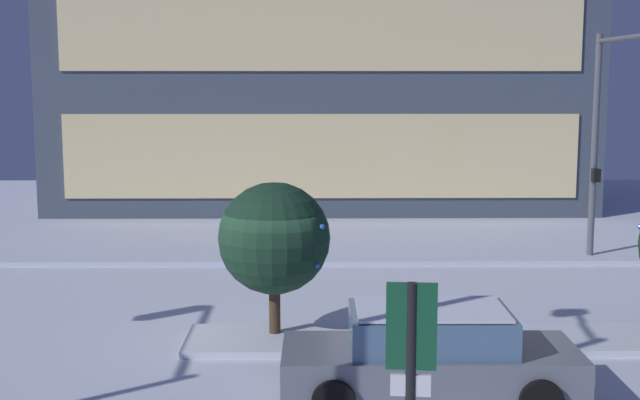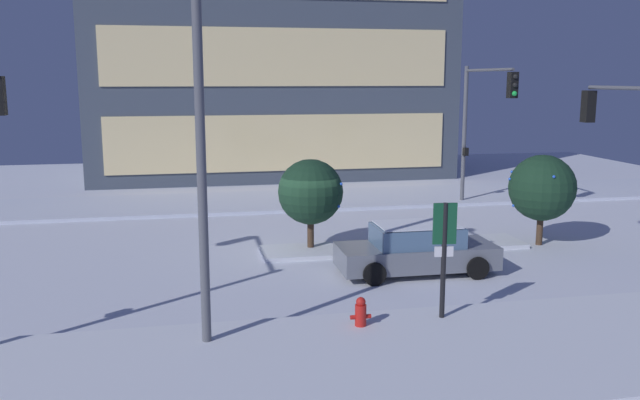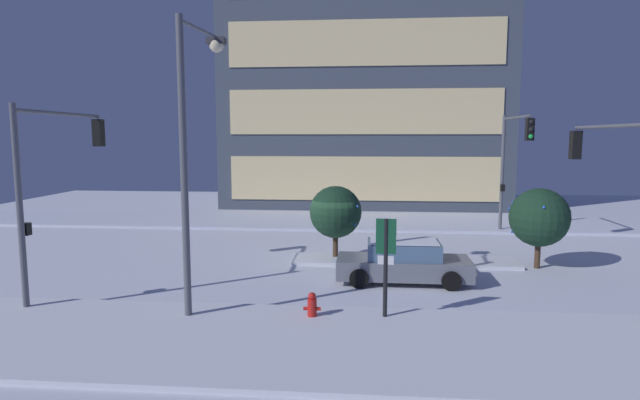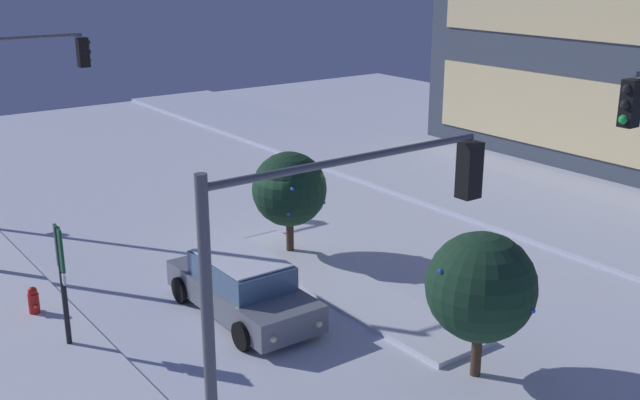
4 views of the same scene
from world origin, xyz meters
The scene contains 11 objects.
ground centered at (0.00, 0.00, 0.00)m, with size 52.00×52.00×0.00m, color silver.
curb_strip_near centered at (0.00, -9.03, 0.07)m, with size 52.00×5.20×0.14m, color silver.
curb_strip_far centered at (0.00, 9.03, 0.07)m, with size 52.00×5.20×0.14m, color silver.
median_strip centered at (3.27, -0.30, 0.07)m, with size 9.00×1.80×0.14m, color silver.
car_near centered at (3.02, -3.16, 0.71)m, with size 4.74×2.03×1.49m.
traffic_light_corner_far_right centered at (8.94, 5.44, 4.28)m, with size 0.32×4.73×6.22m.
street_lamp_arched centered at (-3.15, -6.80, 5.33)m, with size 0.64×2.81×8.27m.
fire_hydrant centered at (0.22, -7.31, 0.39)m, with size 0.48×0.26×0.81m.
parking_info_sign centered at (2.24, -7.16, 1.84)m, with size 0.55×0.12×2.87m.
decorated_tree_median centered at (8.36, -0.73, 1.99)m, with size 2.26×2.26×3.13m.
decorated_tree_left_of_median centered at (0.45, -0.01, 2.00)m, with size 2.15×2.15×3.08m.
Camera 2 is at (-3.56, -21.26, 5.66)m, focal length 37.56 mm.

